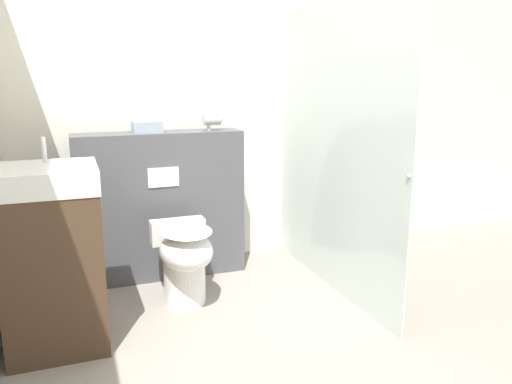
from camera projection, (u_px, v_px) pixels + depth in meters
name	position (u px, v px, depth m)	size (l,w,h in m)	color
ground_plane	(285.00, 382.00, 2.49)	(12.00, 12.00, 0.00)	gray
wall_back	(191.00, 109.00, 3.95)	(8.00, 0.06, 2.50)	silver
partition_panel	(161.00, 205.00, 3.75)	(1.23, 0.30, 1.10)	#4C4C51
shower_glass	(334.00, 149.00, 3.45)	(0.04, 1.74, 2.02)	silver
toilet	(185.00, 257.00, 3.29)	(0.37, 0.54, 0.54)	white
sink_vanity	(53.00, 258.00, 2.75)	(0.53, 0.52, 1.17)	#473323
hair_drier	(213.00, 120.00, 3.73)	(0.16, 0.09, 0.13)	#B7B7BC
folded_towel	(147.00, 127.00, 3.61)	(0.21, 0.19, 0.08)	#8C9EAD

